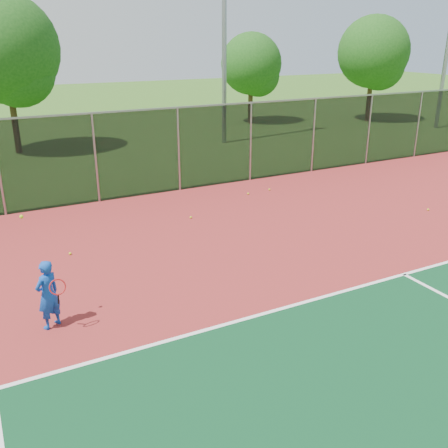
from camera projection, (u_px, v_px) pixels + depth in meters
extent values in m
cube|color=maroon|center=(369.00, 315.00, 10.17)|extent=(30.00, 20.00, 0.02)
cube|color=white|center=(404.00, 274.00, 11.86)|extent=(22.00, 0.10, 0.00)
cube|color=black|center=(179.00, 150.00, 17.95)|extent=(30.00, 0.04, 3.00)
cube|color=gray|center=(177.00, 107.00, 17.43)|extent=(30.00, 0.06, 0.06)
imported|color=#1144A7|center=(48.00, 295.00, 9.50)|extent=(0.61, 0.55, 1.40)
cylinder|color=black|center=(58.00, 299.00, 9.36)|extent=(0.03, 0.15, 0.27)
torus|color=#A51414|center=(58.00, 287.00, 9.18)|extent=(0.30, 0.13, 0.29)
sphere|color=#BDCD17|center=(21.00, 217.00, 8.92)|extent=(0.07, 0.07, 0.07)
sphere|color=#BDCD17|center=(70.00, 254.00, 12.94)|extent=(0.07, 0.07, 0.07)
sphere|color=#BDCD17|center=(428.00, 210.00, 16.25)|extent=(0.07, 0.07, 0.07)
sphere|color=#BDCD17|center=(248.00, 194.00, 17.90)|extent=(0.07, 0.07, 0.07)
sphere|color=#BDCD17|center=(191.00, 217.00, 15.54)|extent=(0.07, 0.07, 0.07)
sphere|color=#BDCD17|center=(269.00, 190.00, 18.39)|extent=(0.07, 0.07, 0.07)
cylinder|color=gray|center=(224.00, 16.00, 24.69)|extent=(0.24, 0.24, 12.58)
cylinder|color=#372514|center=(15.00, 124.00, 24.01)|extent=(0.30, 0.30, 2.81)
sphere|color=#174612|center=(4.00, 48.00, 22.80)|extent=(5.00, 5.00, 5.00)
sphere|color=#174612|center=(17.00, 70.00, 23.05)|extent=(3.44, 3.44, 3.44)
cylinder|color=#372514|center=(250.00, 106.00, 32.68)|extent=(0.30, 0.30, 2.18)
sphere|color=#174612|center=(251.00, 64.00, 31.75)|extent=(3.87, 3.87, 3.87)
sphere|color=#174612|center=(259.00, 76.00, 31.92)|extent=(2.66, 2.66, 2.66)
cylinder|color=#372514|center=(369.00, 102.00, 33.39)|extent=(0.30, 0.30, 2.58)
sphere|color=#174612|center=(374.00, 52.00, 32.29)|extent=(4.59, 4.59, 4.59)
sphere|color=#174612|center=(380.00, 66.00, 32.51)|extent=(3.16, 3.16, 3.16)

